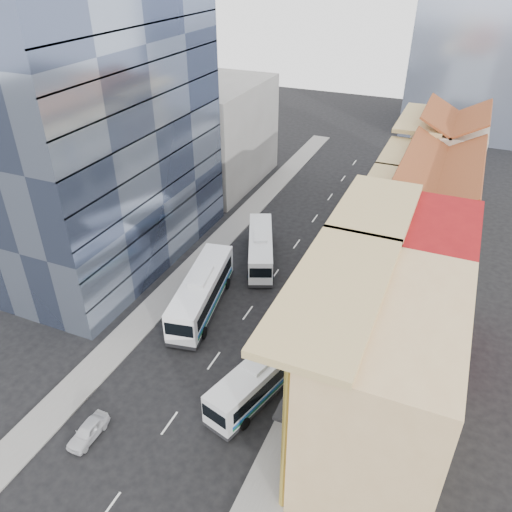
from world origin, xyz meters
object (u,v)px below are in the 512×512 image
at_px(shophouse_tan, 384,383).
at_px(sedan_left, 88,431).
at_px(bus_right, 262,376).
at_px(office_tower, 103,123).
at_px(bus_left_far, 261,248).
at_px(bus_left_near, 202,291).

height_order(shophouse_tan, sedan_left, shophouse_tan).
height_order(shophouse_tan, bus_right, shophouse_tan).
distance_m(office_tower, bus_right, 28.60).
xyz_separation_m(bus_left_far, sedan_left, (-2.15, -26.14, -1.15)).
bearing_deg(bus_right, bus_left_near, 156.65).
relative_size(office_tower, bus_left_far, 2.76).
height_order(shophouse_tan, office_tower, office_tower).
bearing_deg(office_tower, bus_right, -29.71).
xyz_separation_m(shophouse_tan, bus_left_far, (-16.44, 18.88, -4.26)).
height_order(office_tower, bus_left_far, office_tower).
relative_size(bus_left_far, bus_right, 1.02).
distance_m(office_tower, sedan_left, 28.52).
distance_m(shophouse_tan, sedan_left, 20.67).
xyz_separation_m(office_tower, bus_left_near, (12.75, -5.05, -13.02)).
distance_m(shophouse_tan, office_tower, 35.19).
distance_m(bus_left_near, bus_right, 11.91).
bearing_deg(office_tower, sedan_left, -59.72).
bearing_deg(bus_right, office_tower, 165.98).
bearing_deg(sedan_left, shophouse_tan, 21.25).
xyz_separation_m(office_tower, sedan_left, (12.41, -21.26, -14.41)).
bearing_deg(bus_left_near, shophouse_tan, -36.73).
bearing_deg(bus_left_far, shophouse_tan, -71.83).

